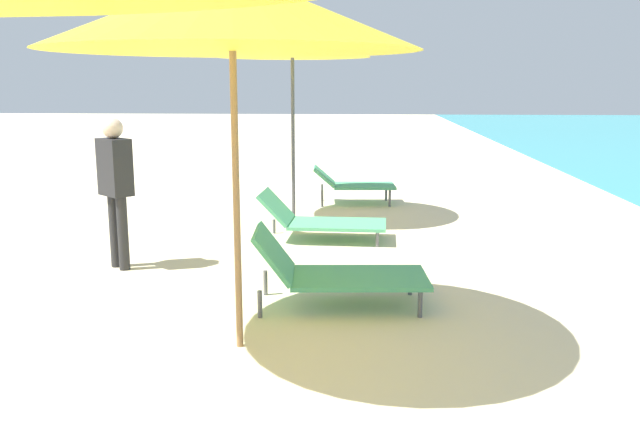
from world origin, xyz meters
TOP-DOWN VIEW (x-y plane):
  - umbrella_second at (-0.56, 4.22)m, footprint 2.57×2.57m
  - lounger_second_shoreside at (0.10, 5.17)m, footprint 1.54×0.79m
  - umbrella_farthest at (-0.63, 8.87)m, footprint 2.14×2.14m
  - lounger_farthest_shoreside at (0.18, 10.12)m, footprint 1.34×0.75m
  - lounger_farthest_inland at (-0.19, 7.61)m, footprint 1.57×0.75m
  - person_walking_near at (-2.19, 6.21)m, footprint 0.42×0.40m

SIDE VIEW (x-z plane):
  - lounger_farthest_inland at x=-0.19m, z-range -0.04..0.56m
  - lounger_second_shoreside at x=0.10m, z-range -0.03..0.66m
  - lounger_farthest_shoreside at x=0.18m, z-range 0.03..0.63m
  - person_walking_near at x=-2.19m, z-range 0.16..1.73m
  - umbrella_second at x=-0.56m, z-range 1.03..3.74m
  - umbrella_farthest at x=-0.63m, z-range 1.09..3.81m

